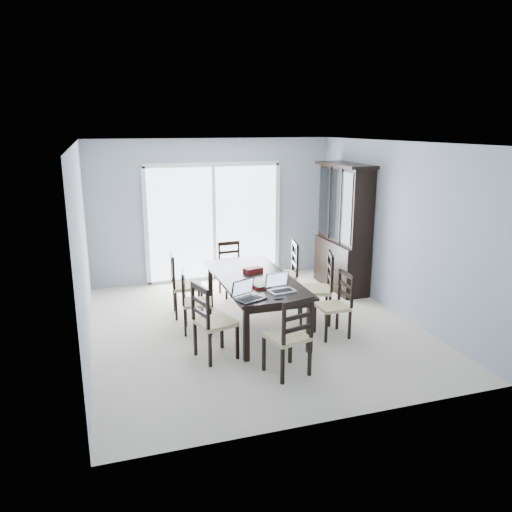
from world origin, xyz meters
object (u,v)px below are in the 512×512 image
at_px(chair_right_near, 339,297).
at_px(laptop_dark, 250,295).
at_px(chair_left_near, 209,314).
at_px(game_box, 253,270).
at_px(dining_table, 254,282).
at_px(chair_right_mid, 322,280).
at_px(chair_right_far, 288,266).
at_px(cell_phone, 279,298).
at_px(china_hutch, 343,229).
at_px(chair_end_near, 292,328).
at_px(chair_end_far, 231,263).
at_px(chair_left_far, 180,278).
at_px(hot_tub, 181,240).
at_px(chair_left_mid, 191,294).
at_px(laptop_silver, 282,287).

distance_m(chair_right_near, laptop_dark, 1.39).
xyz_separation_m(chair_left_near, game_box, (0.89, 1.04, 0.18)).
relative_size(dining_table, chair_right_mid, 1.82).
height_order(chair_right_far, cell_phone, chair_right_far).
xyz_separation_m(china_hutch, laptop_dark, (-2.36, -2.14, -0.26)).
height_order(chair_left_near, chair_end_near, chair_left_near).
height_order(chair_right_far, laptop_dark, chair_right_far).
bearing_deg(game_box, chair_end_far, 89.35).
height_order(chair_right_far, chair_end_near, chair_right_far).
height_order(chair_right_far, chair_end_far, chair_right_far).
distance_m(chair_right_near, chair_end_near, 1.39).
bearing_deg(chair_left_far, chair_right_mid, 70.48).
height_order(chair_right_near, hot_tub, chair_right_near).
height_order(chair_left_mid, chair_right_mid, chair_right_mid).
xyz_separation_m(chair_end_far, hot_tub, (-0.49, 2.15, -0.04)).
xyz_separation_m(chair_left_mid, chair_right_near, (1.90, -0.74, 0.00)).
bearing_deg(laptop_silver, chair_end_far, 84.11).
bearing_deg(chair_end_far, china_hutch, 167.30).
bearing_deg(chair_right_mid, chair_left_mid, 102.59).
bearing_deg(chair_left_mid, laptop_dark, 40.18).
bearing_deg(chair_end_near, chair_right_mid, 39.80).
distance_m(dining_table, laptop_silver, 0.75).
bearing_deg(chair_end_near, laptop_dark, 100.08).
bearing_deg(chair_right_mid, chair_right_far, 32.89).
xyz_separation_m(cell_phone, hot_tub, (-0.43, 4.66, -0.25)).
relative_size(chair_left_near, chair_end_far, 1.09).
xyz_separation_m(laptop_dark, hot_tub, (-0.09, 4.58, -0.30)).
xyz_separation_m(chair_left_far, chair_end_far, (0.99, 0.77, -0.05)).
relative_size(chair_left_mid, game_box, 3.81).
xyz_separation_m(chair_right_near, chair_end_near, (-1.05, -0.91, 0.05)).
bearing_deg(dining_table, cell_phone, -89.67).
distance_m(chair_right_near, chair_end_far, 2.36).
relative_size(chair_right_near, game_box, 3.83).
bearing_deg(chair_left_far, chair_left_mid, 7.96).
bearing_deg(chair_right_mid, china_hutch, -17.98).
bearing_deg(china_hutch, chair_left_near, -144.27).
distance_m(chair_left_far, game_box, 1.13).
bearing_deg(chair_left_mid, chair_right_far, 121.96).
height_order(chair_right_mid, hot_tub, chair_right_mid).
xyz_separation_m(china_hutch, game_box, (-1.97, -1.03, -0.29)).
distance_m(chair_left_near, game_box, 1.38).
xyz_separation_m(chair_end_near, game_box, (0.09, 1.76, 0.19)).
relative_size(chair_right_near, chair_right_far, 0.87).
bearing_deg(chair_end_far, chair_right_far, 128.29).
xyz_separation_m(game_box, hot_tub, (-0.48, 3.47, -0.28)).
bearing_deg(game_box, chair_right_near, -41.55).
bearing_deg(chair_right_near, chair_left_far, 52.97).
bearing_deg(hot_tub, china_hutch, -44.93).
relative_size(cell_phone, hot_tub, 0.05).
height_order(chair_right_mid, chair_end_near, chair_right_mid).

